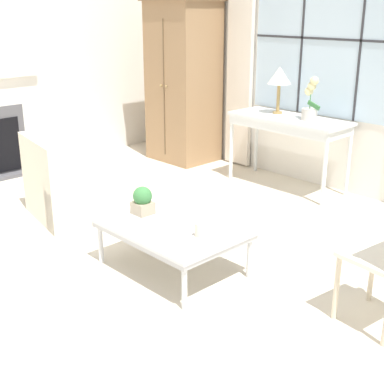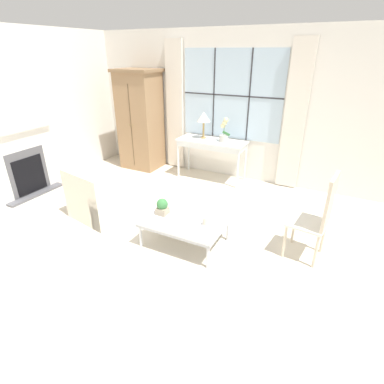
% 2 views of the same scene
% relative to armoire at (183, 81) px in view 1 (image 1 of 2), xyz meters
% --- Properties ---
extents(ground_plane, '(14.00, 14.00, 0.00)m').
position_rel_armoire_xyz_m(ground_plane, '(1.91, -2.62, -1.04)').
color(ground_plane, beige).
extents(wall_back_windowed, '(7.20, 0.14, 2.80)m').
position_rel_armoire_xyz_m(wall_back_windowed, '(1.91, 0.40, 0.36)').
color(wall_back_windowed, silver).
rests_on(wall_back_windowed, ground_plane).
extents(armoire, '(0.88, 0.71, 2.08)m').
position_rel_armoire_xyz_m(armoire, '(0.00, 0.00, 0.00)').
color(armoire, '#93704C').
rests_on(armoire, ground_plane).
extents(console_table, '(1.36, 0.54, 0.80)m').
position_rel_armoire_xyz_m(console_table, '(1.67, 0.05, -0.33)').
color(console_table, silver).
rests_on(console_table, ground_plane).
extents(table_lamp, '(0.26, 0.26, 0.52)m').
position_rel_armoire_xyz_m(table_lamp, '(1.45, 0.12, 0.17)').
color(table_lamp, '#9E7F47').
rests_on(table_lamp, console_table).
extents(potted_orchid, '(0.21, 0.17, 0.46)m').
position_rel_armoire_xyz_m(potted_orchid, '(1.90, 0.08, -0.06)').
color(potted_orchid, '#BCB7AD').
rests_on(potted_orchid, console_table).
extents(armchair_upholstered, '(0.97, 0.99, 0.81)m').
position_rel_armoire_xyz_m(armchair_upholstered, '(0.78, -2.15, -0.78)').
color(armchair_upholstered, beige).
rests_on(armchair_upholstered, ground_plane).
extents(coffee_table, '(1.09, 0.77, 0.38)m').
position_rel_armoire_xyz_m(coffee_table, '(2.30, -2.25, -0.70)').
color(coffee_table, silver).
rests_on(coffee_table, ground_plane).
extents(potted_plant_small, '(0.15, 0.15, 0.23)m').
position_rel_armoire_xyz_m(potted_plant_small, '(1.97, -2.27, -0.55)').
color(potted_plant_small, tan).
rests_on(potted_plant_small, coffee_table).
extents(pillar_candle, '(0.11, 0.11, 0.12)m').
position_rel_armoire_xyz_m(pillar_candle, '(2.62, -2.26, -0.61)').
color(pillar_candle, silver).
rests_on(pillar_candle, coffee_table).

